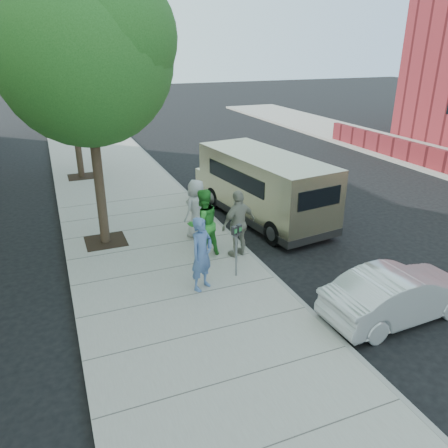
# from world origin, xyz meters

# --- Properties ---
(ground) EXTENTS (120.00, 120.00, 0.00)m
(ground) POSITION_xyz_m (0.00, 0.00, 0.00)
(ground) COLOR black
(ground) RESTS_ON ground
(sidewalk) EXTENTS (5.00, 60.00, 0.15)m
(sidewalk) POSITION_xyz_m (-1.00, 0.00, 0.07)
(sidewalk) COLOR gray
(sidewalk) RESTS_ON ground
(curb_face) EXTENTS (0.12, 60.00, 0.16)m
(curb_face) POSITION_xyz_m (1.44, 0.00, 0.07)
(curb_face) COLOR gray
(curb_face) RESTS_ON ground
(tree_near) EXTENTS (4.62, 4.60, 7.53)m
(tree_near) POSITION_xyz_m (-2.25, 2.40, 5.55)
(tree_near) COLOR black
(tree_near) RESTS_ON sidewalk
(tree_far) EXTENTS (3.92, 3.80, 6.49)m
(tree_far) POSITION_xyz_m (-2.25, 10.00, 4.88)
(tree_far) COLOR black
(tree_far) RESTS_ON sidewalk
(parking_meter) EXTENTS (0.30, 0.20, 1.40)m
(parking_meter) POSITION_xyz_m (0.53, -1.04, 1.16)
(parking_meter) COLOR gray
(parking_meter) RESTS_ON sidewalk
(van) EXTENTS (2.79, 6.37, 2.29)m
(van) POSITION_xyz_m (3.12, 2.70, 1.21)
(van) COLOR tan
(van) RESTS_ON ground
(sedan) EXTENTS (3.66, 1.43, 1.19)m
(sedan) POSITION_xyz_m (3.20, -3.90, 0.59)
(sedan) COLOR silver
(sedan) RESTS_ON ground
(person_officer) EXTENTS (0.80, 0.73, 1.84)m
(person_officer) POSITION_xyz_m (-0.48, -1.29, 1.07)
(person_officer) COLOR #4C69A1
(person_officer) RESTS_ON sidewalk
(person_green_shirt) EXTENTS (1.09, 0.93, 1.95)m
(person_green_shirt) POSITION_xyz_m (0.14, 0.39, 1.13)
(person_green_shirt) COLOR green
(person_green_shirt) RESTS_ON sidewalk
(person_gray_shirt) EXTENTS (1.06, 0.94, 1.81)m
(person_gray_shirt) POSITION_xyz_m (0.41, 1.73, 1.06)
(person_gray_shirt) COLOR #AEAEB1
(person_gray_shirt) RESTS_ON sidewalk
(person_striped_polo) EXTENTS (1.21, 0.77, 1.92)m
(person_striped_polo) POSITION_xyz_m (1.06, 0.02, 1.11)
(person_striped_polo) COLOR gray
(person_striped_polo) RESTS_ON sidewalk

